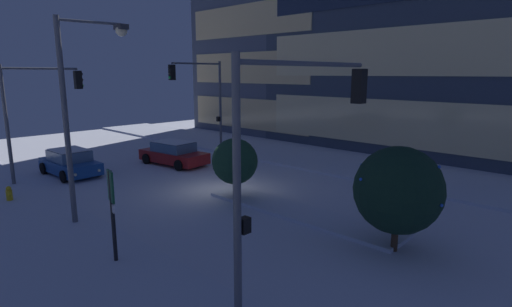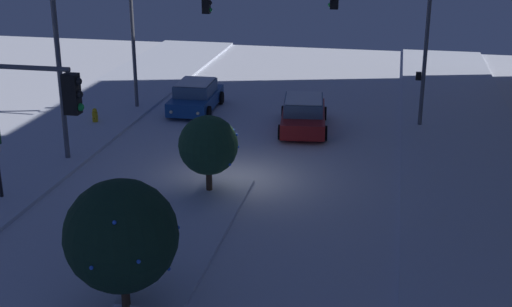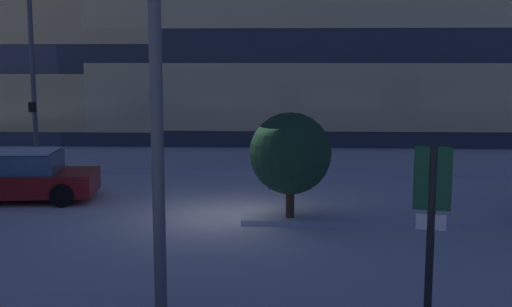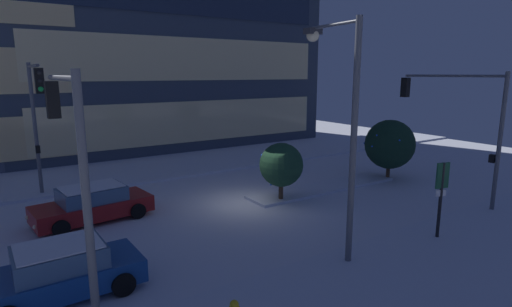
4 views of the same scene
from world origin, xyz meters
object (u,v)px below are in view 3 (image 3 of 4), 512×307
(traffic_light_corner_far_left, at_px, (13,49))
(street_lamp_arched, at_px, (167,8))
(car_far, at_px, (16,177))
(parking_info_sign, at_px, (431,217))
(decorated_tree_left_of_median, at_px, (290,154))

(traffic_light_corner_far_left, xyz_separation_m, street_lamp_arched, (7.47, -11.57, 0.52))
(car_far, relative_size, parking_info_sign, 1.66)
(car_far, distance_m, traffic_light_corner_far_left, 5.38)
(traffic_light_corner_far_left, distance_m, street_lamp_arched, 13.78)
(car_far, xyz_separation_m, decorated_tree_left_of_median, (8.11, -2.25, 1.09))
(street_lamp_arched, xyz_separation_m, parking_info_sign, (4.08, -1.15, -3.12))
(parking_info_sign, xyz_separation_m, decorated_tree_left_of_median, (-2.04, 6.89, -0.09))
(traffic_light_corner_far_left, bearing_deg, decorated_tree_left_of_median, 58.51)
(traffic_light_corner_far_left, relative_size, parking_info_sign, 2.23)
(street_lamp_arched, height_order, parking_info_sign, street_lamp_arched)
(traffic_light_corner_far_left, height_order, street_lamp_arched, street_lamp_arched)
(car_far, bearing_deg, parking_info_sign, 131.33)
(car_far, distance_m, parking_info_sign, 13.71)
(car_far, height_order, parking_info_sign, parking_info_sign)
(parking_info_sign, bearing_deg, traffic_light_corner_far_left, 55.78)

